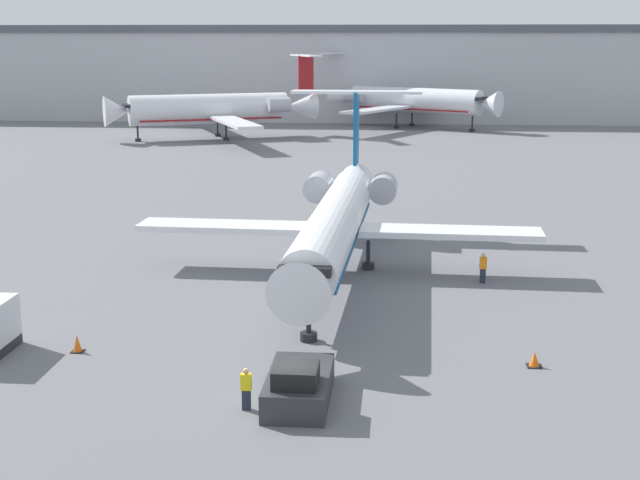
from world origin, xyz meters
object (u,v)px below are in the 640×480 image
at_px(airplane_main, 337,218).
at_px(airplane_parked_far_right, 215,109).
at_px(pushback_tug, 299,385).
at_px(traffic_cone_right, 534,360).
at_px(traffic_cone_left, 77,344).
at_px(airplane_parked_far_left, 409,100).
at_px(worker_near_tug, 246,388).
at_px(worker_by_wing, 483,267).

height_order(airplane_main, airplane_parked_far_right, airplane_parked_far_right).
relative_size(pushback_tug, traffic_cone_right, 7.35).
relative_size(airplane_main, pushback_tug, 6.30).
bearing_deg(traffic_cone_left, pushback_tug, -23.96).
bearing_deg(traffic_cone_right, pushback_tug, -154.24).
bearing_deg(airplane_parked_far_left, pushback_tug, -92.71).
bearing_deg(worker_near_tug, traffic_cone_right, 25.80).
relative_size(traffic_cone_left, airplane_parked_far_left, 0.03).
distance_m(pushback_tug, worker_near_tug, 2.10).
bearing_deg(airplane_main, traffic_cone_right, -57.65).
bearing_deg(airplane_main, worker_near_tug, -95.42).
relative_size(worker_by_wing, traffic_cone_right, 2.68).
height_order(worker_near_tug, airplane_parked_far_right, airplane_parked_far_right).
height_order(worker_near_tug, airplane_parked_far_left, airplane_parked_far_left).
bearing_deg(airplane_parked_far_left, traffic_cone_right, -87.44).
height_order(pushback_tug, traffic_cone_right, pushback_tug).
bearing_deg(traffic_cone_left, airplane_main, 54.90).
xyz_separation_m(traffic_cone_left, traffic_cone_right, (20.03, -0.03, -0.07)).
bearing_deg(worker_by_wing, airplane_parked_far_right, 112.98).
bearing_deg(worker_by_wing, airplane_parked_far_left, 92.27).
bearing_deg(worker_by_wing, worker_near_tug, -119.18).
distance_m(worker_by_wing, traffic_cone_left, 23.07).
relative_size(pushback_tug, worker_near_tug, 2.91).
bearing_deg(worker_near_tug, airplane_parked_far_right, 102.38).
relative_size(airplane_main, traffic_cone_left, 38.48).
xyz_separation_m(worker_by_wing, traffic_cone_right, (1.04, -13.11, -0.61)).
bearing_deg(airplane_main, airplane_parked_far_left, 86.73).
height_order(worker_by_wing, airplane_parked_far_right, airplane_parked_far_right).
bearing_deg(traffic_cone_right, airplane_parked_far_left, 92.56).
relative_size(airplane_main, worker_near_tug, 18.32).
relative_size(airplane_main, traffic_cone_right, 46.32).
relative_size(worker_near_tug, worker_by_wing, 0.94).
height_order(worker_near_tug, traffic_cone_right, worker_near_tug).
bearing_deg(airplane_parked_far_left, traffic_cone_left, -98.66).
xyz_separation_m(worker_near_tug, traffic_cone_left, (-8.58, 5.56, -0.48)).
height_order(worker_near_tug, traffic_cone_left, worker_near_tug).
distance_m(worker_near_tug, worker_by_wing, 21.36).
height_order(airplane_main, worker_near_tug, airplane_main).
bearing_deg(airplane_main, worker_by_wing, -12.58).
xyz_separation_m(worker_by_wing, traffic_cone_left, (-18.99, -13.09, -0.55)).
distance_m(worker_near_tug, airplane_parked_far_left, 107.54).
bearing_deg(traffic_cone_right, traffic_cone_left, 179.92).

